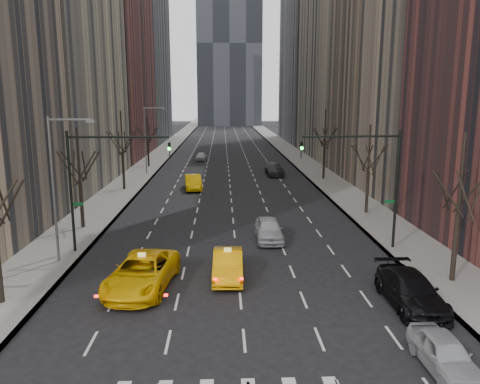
{
  "coord_description": "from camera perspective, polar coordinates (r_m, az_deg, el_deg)",
  "views": [
    {
      "loc": [
        -0.88,
        -18.37,
        10.17
      ],
      "look_at": [
        0.39,
        14.94,
        3.5
      ],
      "focal_mm": 35.0,
      "sensor_mm": 36.0,
      "label": 1
    }
  ],
  "objects": [
    {
      "name": "bld_left_far",
      "position": [
        87.65,
        -16.66,
        18.62
      ],
      "size": [
        14.0,
        28.0,
        44.0
      ],
      "primitive_type": "cube",
      "color": "brown",
      "rests_on": "ground"
    },
    {
      "name": "silver_sedan_ahead",
      "position": [
        34.25,
        3.54,
        -4.55
      ],
      "size": [
        1.96,
        4.82,
        1.64
      ],
      "primitive_type": "imported",
      "rotation": [
        0.0,
        0.0,
        -0.01
      ],
      "color": "#AEB1B6",
      "rests_on": "ground"
    },
    {
      "name": "parked_sedan_silver",
      "position": [
        20.3,
        23.66,
        -17.56
      ],
      "size": [
        1.71,
        4.06,
        1.37
      ],
      "primitive_type": "imported",
      "rotation": [
        0.0,
        0.0,
        0.02
      ],
      "color": "#A4A6AC",
      "rests_on": "ground"
    },
    {
      "name": "tree_lw_c",
      "position": [
        53.88,
        -14.12,
        4.44
      ],
      "size": [
        3.36,
        3.5,
        8.74
      ],
      "color": "black",
      "rests_on": "ground"
    },
    {
      "name": "taxi_sedan",
      "position": [
        27.2,
        -1.5,
        -8.86
      ],
      "size": [
        1.76,
        4.82,
        1.58
      ],
      "primitive_type": "imported",
      "rotation": [
        0.0,
        0.0,
        -0.02
      ],
      "color": "#FFA805",
      "rests_on": "ground"
    },
    {
      "name": "sidewalk_left",
      "position": [
        89.67,
        -9.48,
        4.7
      ],
      "size": [
        4.5,
        320.0,
        0.15
      ],
      "primitive_type": "cube",
      "color": "slate",
      "rests_on": "ground"
    },
    {
      "name": "ground",
      "position": [
        21.01,
        0.51,
        -17.63
      ],
      "size": [
        400.0,
        400.0,
        0.0
      ],
      "primitive_type": "plane",
      "color": "black",
      "rests_on": "ground"
    },
    {
      "name": "bld_right_far",
      "position": [
        86.63,
        13.75,
        20.87
      ],
      "size": [
        14.0,
        28.0,
        50.0
      ],
      "primitive_type": "cube",
      "color": "tan",
      "rests_on": "ground"
    },
    {
      "name": "tree_rw_c",
      "position": [
        60.08,
        10.26,
        5.28
      ],
      "size": [
        3.36,
        3.5,
        8.74
      ],
      "color": "black",
      "rests_on": "ground"
    },
    {
      "name": "far_taxi",
      "position": [
        53.37,
        -5.73,
        1.19
      ],
      "size": [
        2.33,
        5.22,
        1.67
      ],
      "primitive_type": "imported",
      "rotation": [
        0.0,
        0.0,
        0.11
      ],
      "color": "#F4B905",
      "rests_on": "ground"
    },
    {
      "name": "parked_suv_black",
      "position": [
        25.19,
        20.07,
        -11.2
      ],
      "size": [
        2.32,
        5.64,
        1.63
      ],
      "primitive_type": "imported",
      "rotation": [
        0.0,
        0.0,
        0.0
      ],
      "color": "black",
      "rests_on": "ground"
    },
    {
      "name": "tree_rw_b",
      "position": [
        42.86,
        15.35,
        2.26
      ],
      "size": [
        3.36,
        3.5,
        7.82
      ],
      "color": "black",
      "rests_on": "ground"
    },
    {
      "name": "bld_right_deep",
      "position": [
        117.08,
        9.47,
        20.43
      ],
      "size": [
        14.0,
        30.0,
        58.0
      ],
      "primitive_type": "cube",
      "color": "slate",
      "rests_on": "ground"
    },
    {
      "name": "sidewalk_right",
      "position": [
        89.9,
        6.26,
        4.8
      ],
      "size": [
        4.5,
        320.0,
        0.15
      ],
      "primitive_type": "cube",
      "color": "slate",
      "rests_on": "ground"
    },
    {
      "name": "far_car_white",
      "position": [
        78.54,
        -4.73,
        4.36
      ],
      "size": [
        1.99,
        4.26,
        1.41
      ],
      "primitive_type": "imported",
      "rotation": [
        0.0,
        0.0,
        -0.08
      ],
      "color": "beige",
      "rests_on": "ground"
    },
    {
      "name": "bld_left_deep",
      "position": [
        117.89,
        -13.08,
        20.73
      ],
      "size": [
        14.0,
        30.0,
        60.0
      ],
      "primitive_type": "cube",
      "color": "slate",
      "rests_on": "ground"
    },
    {
      "name": "streetlight_near",
      "position": [
        30.41,
        -21.29,
        1.93
      ],
      "size": [
        2.83,
        0.22,
        9.0
      ],
      "color": "slate",
      "rests_on": "ground"
    },
    {
      "name": "traffic_mast_right",
      "position": [
        32.3,
        15.87,
        2.55
      ],
      "size": [
        6.69,
        0.39,
        8.0
      ],
      "color": "black",
      "rests_on": "ground"
    },
    {
      "name": "traffic_mast_left",
      "position": [
        31.81,
        -17.16,
        2.35
      ],
      "size": [
        6.69,
        0.39,
        8.0
      ],
      "color": "black",
      "rests_on": "ground"
    },
    {
      "name": "tree_lw_d",
      "position": [
        71.55,
        -11.17,
        5.81
      ],
      "size": [
        3.36,
        3.5,
        7.36
      ],
      "color": "black",
      "rests_on": "ground"
    },
    {
      "name": "tree_rw_a",
      "position": [
        28.27,
        25.02,
        -2.63
      ],
      "size": [
        3.36,
        3.5,
        8.28
      ],
      "color": "black",
      "rests_on": "ground"
    },
    {
      "name": "taxi_suv",
      "position": [
        26.23,
        -11.87,
        -9.61
      ],
      "size": [
        3.84,
        6.87,
        1.82
      ],
      "primitive_type": "imported",
      "rotation": [
        0.0,
        0.0,
        -0.13
      ],
      "color": "#FFC505",
      "rests_on": "ground"
    },
    {
      "name": "far_suv_grey",
      "position": [
        63.27,
        4.19,
        2.78
      ],
      "size": [
        2.3,
        5.58,
        1.61
      ],
      "primitive_type": "imported",
      "rotation": [
        0.0,
        0.0,
        0.01
      ],
      "color": "#2E2E33",
      "rests_on": "ground"
    },
    {
      "name": "tree_lw_b",
      "position": [
        38.57,
        -18.91,
        1.07
      ],
      "size": [
        3.36,
        3.5,
        7.82
      ],
      "color": "black",
      "rests_on": "ground"
    },
    {
      "name": "streetlight_far",
      "position": [
        64.31,
        -11.17,
        7.05
      ],
      "size": [
        2.83,
        0.22,
        9.0
      ],
      "color": "slate",
      "rests_on": "ground"
    }
  ]
}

